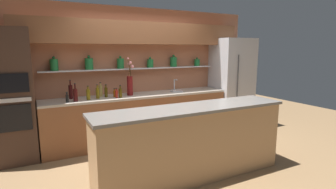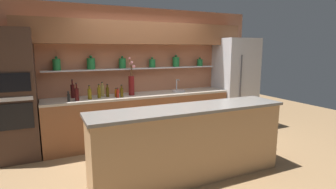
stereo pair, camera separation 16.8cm
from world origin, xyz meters
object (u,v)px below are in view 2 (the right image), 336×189
oven_tower (12,96)px  bottle_sauce_6 (118,93)px  bottle_sauce_7 (116,93)px  bottle_oil_8 (122,92)px  refrigerator (235,83)px  bottle_oil_5 (99,92)px  bottle_oil_9 (108,92)px  flower_vase (131,83)px  bottle_wine_0 (77,94)px  bottle_wine_1 (73,91)px  sink_fixture (179,90)px  bottle_oil_4 (90,94)px  bottle_sauce_3 (69,97)px  bottle_spirit_2 (102,90)px

oven_tower → bottle_sauce_6: oven_tower is taller
bottle_sauce_7 → bottle_oil_8: 0.12m
refrigerator → bottle_oil_5: bearing=-179.8°
bottle_oil_5 → bottle_oil_9: bearing=22.5°
refrigerator → bottle_sauce_7: bearing=-179.5°
flower_vase → bottle_sauce_7: size_ratio=4.35×
flower_vase → bottle_wine_0: flower_vase is taller
bottle_wine_1 → bottle_sauce_7: (0.73, -0.20, -0.06)m
bottle_oil_5 → bottle_sauce_7: (0.30, -0.01, -0.03)m
bottle_oil_5 → bottle_oil_9: 0.18m
sink_fixture → bottle_oil_9: (-1.47, 0.01, 0.07)m
flower_vase → bottle_oil_4: flower_vase is taller
refrigerator → bottle_sauce_3: 3.60m
bottle_spirit_2 → bottle_oil_8: bearing=-43.4°
refrigerator → bottle_sauce_3: (-3.60, -0.15, -0.02)m
bottle_wine_0 → bottle_oil_5: bearing=15.5°
bottle_oil_4 → bottle_oil_9: bearing=20.9°
bottle_sauce_6 → refrigerator: bearing=2.3°
bottle_oil_5 → bottle_oil_8: size_ratio=1.10×
bottle_wine_0 → bottle_oil_9: bearing=17.6°
bottle_sauce_3 → bottle_oil_5: bearing=14.2°
bottle_wine_1 → bottle_sauce_3: 0.34m
sink_fixture → bottle_sauce_6: (-1.32, -0.16, 0.05)m
bottle_wine_1 → sink_fixture: bearing=-3.4°
bottle_oil_4 → sink_fixture: bearing=3.9°
bottle_oil_4 → bottle_sauce_7: 0.48m
bottle_oil_4 → bottle_sauce_7: bottle_oil_4 is taller
bottle_wine_1 → bottle_oil_5: 0.47m
refrigerator → bottle_oil_8: (-2.68, -0.11, -0.00)m
refrigerator → bottle_wine_0: refrigerator is taller
bottle_spirit_2 → bottle_oil_9: 0.13m
bottle_wine_0 → bottle_oil_8: bearing=0.7°
bottle_wine_0 → bottle_sauce_3: size_ratio=1.74×
bottle_oil_4 → bottle_sauce_7: bearing=5.6°
bottle_sauce_6 → bottle_oil_9: size_ratio=0.77×
flower_vase → sink_fixture: flower_vase is taller
bottle_wine_0 → flower_vase: bearing=8.9°
refrigerator → bottle_spirit_2: size_ratio=7.66×
bottle_wine_1 → bottle_sauce_7: size_ratio=2.04×
oven_tower → sink_fixture: size_ratio=7.84×
bottle_spirit_2 → bottle_oil_5: bottle_spirit_2 is taller
bottle_oil_4 → bottle_oil_5: size_ratio=0.99×
oven_tower → bottle_oil_4: size_ratio=8.46×
bottle_wine_0 → bottle_oil_4: bottle_wine_0 is taller
refrigerator → flower_vase: 2.45m
flower_vase → bottle_oil_4: size_ratio=2.88×
oven_tower → bottle_oil_4: (1.18, -0.11, -0.04)m
flower_vase → bottle_sauce_6: 0.37m
sink_fixture → bottle_spirit_2: (-1.55, 0.12, 0.08)m
sink_fixture → bottle_sauce_7: size_ratio=1.63×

